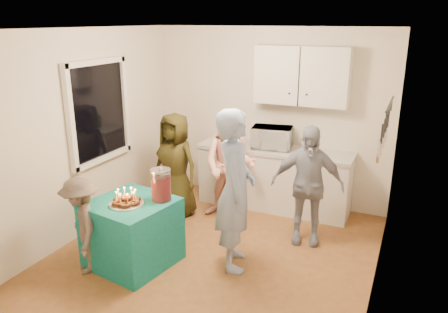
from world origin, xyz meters
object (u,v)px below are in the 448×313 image
at_px(microwave, 272,138).
at_px(woman_back_center, 230,166).
at_px(party_table, 132,233).
at_px(punch_jar, 161,186).
at_px(child_near_left, 82,226).
at_px(woman_back_right, 307,185).
at_px(woman_back_left, 176,165).
at_px(man_birthday, 235,190).
at_px(counter, 274,180).

bearing_deg(microwave, woman_back_center, -132.07).
relative_size(microwave, party_table, 0.66).
distance_m(microwave, woman_back_center, 0.79).
bearing_deg(punch_jar, party_table, -146.80).
xyz_separation_m(microwave, child_near_left, (-1.31, -2.53, -0.52)).
height_order(party_table, punch_jar, punch_jar).
relative_size(party_table, woman_back_center, 0.55).
relative_size(party_table, woman_back_right, 0.56).
relative_size(woman_back_left, child_near_left, 1.35).
bearing_deg(man_birthday, party_table, 90.89).
relative_size(counter, punch_jar, 6.47).
height_order(woman_back_left, child_near_left, woman_back_left).
distance_m(man_birthday, woman_back_center, 1.25).
distance_m(party_table, child_near_left, 0.56).
xyz_separation_m(counter, child_near_left, (-1.37, -2.53, 0.12)).
bearing_deg(counter, child_near_left, -118.41).
distance_m(punch_jar, woman_back_left, 1.28).
relative_size(microwave, woman_back_right, 0.37).
height_order(microwave, party_table, microwave).
height_order(party_table, woman_back_right, woman_back_right).
distance_m(counter, child_near_left, 2.88).
xyz_separation_m(punch_jar, woman_back_center, (0.24, 1.37, -0.16)).
height_order(man_birthday, child_near_left, man_birthday).
relative_size(woman_back_left, woman_back_center, 0.96).
height_order(man_birthday, woman_back_center, man_birthday).
height_order(microwave, punch_jar, microwave).
bearing_deg(woman_back_right, woman_back_left, 166.84).
bearing_deg(counter, punch_jar, -109.03).
relative_size(counter, microwave, 3.91).
bearing_deg(microwave, punch_jar, -116.95).
xyz_separation_m(party_table, child_near_left, (-0.40, -0.36, 0.17)).
bearing_deg(microwave, man_birthday, -94.22).
bearing_deg(counter, woman_back_right, -50.85).
bearing_deg(woman_back_left, man_birthday, -26.71).
height_order(party_table, woman_back_left, woman_back_left).
relative_size(microwave, child_near_left, 0.51).
height_order(woman_back_center, woman_back_right, woman_back_center).
distance_m(woman_back_left, child_near_left, 1.73).
bearing_deg(man_birthday, counter, -18.38).
xyz_separation_m(punch_jar, child_near_left, (-0.69, -0.55, -0.38)).
height_order(punch_jar, woman_back_center, woman_back_center).
bearing_deg(counter, woman_back_center, -126.13).
bearing_deg(child_near_left, party_table, 84.31).
distance_m(party_table, woman_back_left, 1.41).
relative_size(man_birthday, child_near_left, 1.65).
bearing_deg(party_table, punch_jar, 33.20).
bearing_deg(woman_back_left, punch_jar, -58.31).
distance_m(punch_jar, man_birthday, 0.82).
bearing_deg(woman_back_right, child_near_left, -153.05).
distance_m(woman_back_left, woman_back_center, 0.76).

